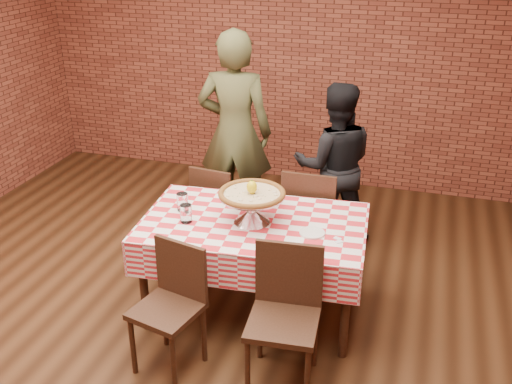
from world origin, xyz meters
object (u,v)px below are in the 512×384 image
water_glass_right (182,202)px  condiment_caddy (269,194)px  diner_black (334,165)px  chair_near_right (283,322)px  chair_near_left (167,313)px  table (254,267)px  chair_far_right (312,216)px  pizza_stand (252,208)px  diner_olive (235,133)px  water_glass_left (186,213)px  chair_far_left (220,208)px  pizza (252,194)px

water_glass_right → condiment_caddy: condiment_caddy is taller
water_glass_right → diner_black: bearing=53.0°
chair_near_right → chair_near_left: bearing=-177.6°
table → diner_black: bearing=73.7°
chair_near_right → chair_far_right: chair_far_right is taller
pizza_stand → diner_olive: (-0.56, 1.30, 0.08)m
table → water_glass_left: size_ratio=11.90×
table → diner_olive: 1.52m
table → diner_olive: size_ratio=0.84×
chair_far_left → diner_olive: size_ratio=0.45×
pizza → chair_near_left: size_ratio=0.55×
chair_near_right → chair_far_right: bearing=90.5°
diner_black → diner_olive: bearing=-17.2°
diner_olive → chair_far_right: bearing=142.5°
pizza → water_glass_right: 0.57m
chair_far_right → diner_olive: bearing=-31.6°
condiment_caddy → water_glass_left: bearing=-140.6°
chair_near_left → chair_far_left: (-0.19, 1.52, -0.00)m
table → water_glass_right: (-0.56, 0.02, 0.45)m
table → water_glass_left: 0.66m
chair_near_right → diner_olive: (-0.98, 1.98, 0.49)m
pizza_stand → chair_far_left: bearing=124.8°
diner_olive → pizza: bearing=107.1°
chair_near_right → diner_black: size_ratio=0.61×
water_glass_right → chair_far_right: chair_far_right is taller
condiment_caddy → chair_near_left: bearing=-113.0°
chair_far_left → condiment_caddy: bearing=149.3°
water_glass_right → chair_near_right: chair_near_right is taller
water_glass_left → diner_olive: diner_olive is taller
pizza_stand → chair_near_left: size_ratio=0.54×
water_glass_right → chair_far_right: 1.18m
chair_far_right → table: bearing=70.3°
water_glass_left → pizza_stand: bearing=17.2°
table → water_glass_left: bearing=-162.4°
pizza → condiment_caddy: 0.35m
pizza → chair_far_right: size_ratio=0.52×
chair_far_left → chair_near_right: bearing=130.4°
condiment_caddy → chair_near_right: condiment_caddy is taller
chair_far_right → diner_black: size_ratio=0.62×
pizza → diner_black: 1.33m
pizza → water_glass_left: 0.49m
water_glass_right → condiment_caddy: size_ratio=0.85×
water_glass_right → diner_olive: diner_olive is taller
chair_far_left → pizza_stand: bearing=132.0°
water_glass_left → chair_far_left: bearing=94.8°
pizza → water_glass_left: bearing=-162.8°
table → chair_near_left: bearing=-114.0°
condiment_caddy → chair_near_right: size_ratio=0.17×
water_glass_left → diner_black: size_ratio=0.09×
chair_far_right → diner_black: (0.09, 0.47, 0.29)m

